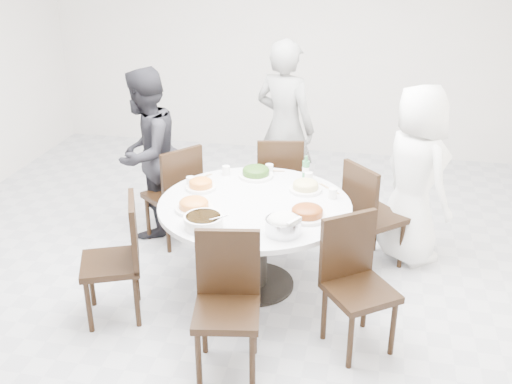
% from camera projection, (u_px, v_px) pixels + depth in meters
% --- Properties ---
extents(floor, '(6.00, 6.00, 0.01)m').
position_uv_depth(floor, '(227.00, 262.00, 5.27)').
color(floor, silver).
rests_on(floor, ground).
extents(wall_back, '(6.00, 0.01, 2.80)m').
position_uv_depth(wall_back, '(284.00, 41.00, 7.38)').
color(wall_back, silver).
rests_on(wall_back, ground).
extents(wall_front, '(6.00, 0.01, 2.80)m').
position_uv_depth(wall_front, '(3.00, 353.00, 2.02)').
color(wall_front, silver).
rests_on(wall_front, ground).
extents(dining_table, '(1.50, 1.50, 0.75)m').
position_uv_depth(dining_table, '(255.00, 245.00, 4.78)').
color(dining_table, silver).
rests_on(dining_table, floor).
extents(chair_ne, '(0.59, 0.59, 0.95)m').
position_uv_depth(chair_ne, '(375.00, 215.00, 5.06)').
color(chair_ne, black).
rests_on(chair_ne, floor).
extents(chair_n, '(0.49, 0.49, 0.95)m').
position_uv_depth(chair_n, '(279.00, 182.00, 5.71)').
color(chair_n, black).
rests_on(chair_n, floor).
extents(chair_nw, '(0.59, 0.59, 0.95)m').
position_uv_depth(chair_nw, '(172.00, 193.00, 5.46)').
color(chair_nw, black).
rests_on(chair_nw, floor).
extents(chair_sw, '(0.55, 0.55, 0.95)m').
position_uv_depth(chair_sw, '(110.00, 261.00, 4.37)').
color(chair_sw, black).
rests_on(chair_sw, floor).
extents(chair_s, '(0.49, 0.49, 0.95)m').
position_uv_depth(chair_s, '(227.00, 310.00, 3.81)').
color(chair_s, black).
rests_on(chair_s, floor).
extents(chair_se, '(0.59, 0.59, 0.95)m').
position_uv_depth(chair_se, '(361.00, 289.00, 4.03)').
color(chair_se, black).
rests_on(chair_se, floor).
extents(diner_right, '(0.85, 0.91, 1.56)m').
position_uv_depth(diner_right, '(415.00, 176.00, 5.05)').
color(diner_right, white).
rests_on(diner_right, floor).
extents(diner_middle, '(0.75, 0.62, 1.75)m').
position_uv_depth(diner_middle, '(285.00, 128.00, 5.94)').
color(diner_middle, black).
rests_on(diner_middle, floor).
extents(diner_left, '(0.70, 0.84, 1.58)m').
position_uv_depth(diner_left, '(146.00, 154.00, 5.50)').
color(diner_left, black).
rests_on(diner_left, floor).
extents(dish_greens, '(0.29, 0.29, 0.08)m').
position_uv_depth(dish_greens, '(256.00, 173.00, 5.09)').
color(dish_greens, white).
rests_on(dish_greens, dining_table).
extents(dish_pale, '(0.26, 0.26, 0.07)m').
position_uv_depth(dish_pale, '(305.00, 187.00, 4.82)').
color(dish_pale, white).
rests_on(dish_pale, dining_table).
extents(dish_orange, '(0.24, 0.24, 0.07)m').
position_uv_depth(dish_orange, '(201.00, 185.00, 4.86)').
color(dish_orange, white).
rests_on(dish_orange, dining_table).
extents(dish_redbrown, '(0.30, 0.30, 0.07)m').
position_uv_depth(dish_redbrown, '(307.00, 213.00, 4.38)').
color(dish_redbrown, white).
rests_on(dish_redbrown, dining_table).
extents(dish_tofu, '(0.28, 0.28, 0.07)m').
position_uv_depth(dish_tofu, '(194.00, 206.00, 4.50)').
color(dish_tofu, white).
rests_on(dish_tofu, dining_table).
extents(rice_bowl, '(0.25, 0.25, 0.11)m').
position_uv_depth(rice_bowl, '(283.00, 226.00, 4.16)').
color(rice_bowl, silver).
rests_on(rice_bowl, dining_table).
extents(soup_bowl, '(0.28, 0.28, 0.09)m').
position_uv_depth(soup_bowl, '(203.00, 221.00, 4.25)').
color(soup_bowl, white).
rests_on(soup_bowl, dining_table).
extents(beverage_bottle, '(0.06, 0.06, 0.21)m').
position_uv_depth(beverage_bottle, '(306.00, 168.00, 5.02)').
color(beverage_bottle, '#317C46').
rests_on(beverage_bottle, dining_table).
extents(tea_cups, '(0.07, 0.07, 0.08)m').
position_uv_depth(tea_cups, '(269.00, 167.00, 5.20)').
color(tea_cups, white).
rests_on(tea_cups, dining_table).
extents(chopsticks, '(0.24, 0.04, 0.01)m').
position_uv_depth(chopsticks, '(265.00, 171.00, 5.22)').
color(chopsticks, '#A88259').
rests_on(chopsticks, dining_table).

